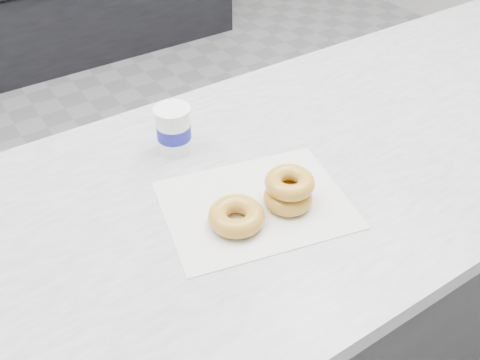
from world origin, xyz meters
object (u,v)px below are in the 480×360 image
object	(u,v)px
counter	(329,276)
coffee_cup	(174,129)
donut_stack	(289,190)
donut_single	(236,216)

from	to	relation	value
counter	coffee_cup	distance (m)	0.63
counter	donut_stack	bearing A→B (deg)	-159.97
donut_stack	coffee_cup	distance (m)	0.29
counter	donut_single	bearing A→B (deg)	-167.19
donut_stack	counter	bearing A→B (deg)	20.03
counter	donut_stack	distance (m)	0.55
donut_single	counter	bearing A→B (deg)	12.81
coffee_cup	donut_stack	bearing A→B (deg)	-76.34
donut_single	coffee_cup	xyz separation A→B (m)	(0.02, 0.26, 0.03)
donut_stack	donut_single	bearing A→B (deg)	175.98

